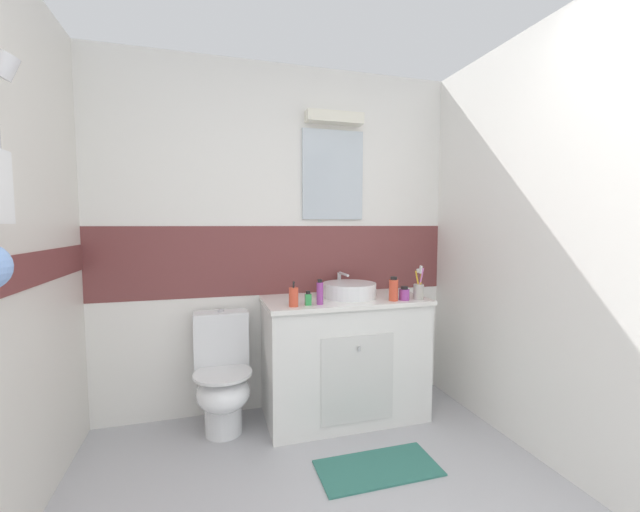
{
  "coord_description": "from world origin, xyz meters",
  "views": [
    {
      "loc": [
        -0.52,
        -0.4,
        1.36
      ],
      "look_at": [
        0.12,
        1.81,
        1.17
      ],
      "focal_mm": 21.77,
      "sensor_mm": 36.0,
      "label": 1
    }
  ],
  "objects_px": {
    "sink_basin": "(349,289)",
    "perfume_flask_small": "(308,298)",
    "soap_dispenser": "(294,297)",
    "mouthwash_bottle": "(394,289)",
    "deodorant_spray_can": "(320,293)",
    "toilet": "(223,377)",
    "toothbrush_cup": "(419,290)",
    "hair_gel_jar": "(404,294)"
  },
  "relations": [
    {
      "from": "sink_basin",
      "to": "perfume_flask_small",
      "type": "height_order",
      "value": "sink_basin"
    },
    {
      "from": "sink_basin",
      "to": "perfume_flask_small",
      "type": "distance_m",
      "value": 0.39
    },
    {
      "from": "soap_dispenser",
      "to": "mouthwash_bottle",
      "type": "height_order",
      "value": "mouthwash_bottle"
    },
    {
      "from": "sink_basin",
      "to": "deodorant_spray_can",
      "type": "height_order",
      "value": "deodorant_spray_can"
    },
    {
      "from": "deodorant_spray_can",
      "to": "perfume_flask_small",
      "type": "xyz_separation_m",
      "value": [
        -0.08,
        -0.0,
        -0.03
      ]
    },
    {
      "from": "toilet",
      "to": "deodorant_spray_can",
      "type": "bearing_deg",
      "value": -18.18
    },
    {
      "from": "sink_basin",
      "to": "perfume_flask_small",
      "type": "xyz_separation_m",
      "value": [
        -0.35,
        -0.19,
        -0.01
      ]
    },
    {
      "from": "toothbrush_cup",
      "to": "perfume_flask_small",
      "type": "distance_m",
      "value": 0.77
    },
    {
      "from": "hair_gel_jar",
      "to": "deodorant_spray_can",
      "type": "bearing_deg",
      "value": 178.06
    },
    {
      "from": "perfume_flask_small",
      "to": "deodorant_spray_can",
      "type": "bearing_deg",
      "value": 3.05
    },
    {
      "from": "hair_gel_jar",
      "to": "deodorant_spray_can",
      "type": "distance_m",
      "value": 0.59
    },
    {
      "from": "sink_basin",
      "to": "soap_dispenser",
      "type": "relative_size",
      "value": 2.63
    },
    {
      "from": "toilet",
      "to": "perfume_flask_small",
      "type": "relative_size",
      "value": 8.56
    },
    {
      "from": "perfume_flask_small",
      "to": "soap_dispenser",
      "type": "bearing_deg",
      "value": -171.71
    },
    {
      "from": "toothbrush_cup",
      "to": "deodorant_spray_can",
      "type": "bearing_deg",
      "value": 177.42
    },
    {
      "from": "toothbrush_cup",
      "to": "hair_gel_jar",
      "type": "relative_size",
      "value": 2.5
    },
    {
      "from": "hair_gel_jar",
      "to": "deodorant_spray_can",
      "type": "xyz_separation_m",
      "value": [
        -0.59,
        0.02,
        0.03
      ]
    },
    {
      "from": "toothbrush_cup",
      "to": "perfume_flask_small",
      "type": "height_order",
      "value": "toothbrush_cup"
    },
    {
      "from": "deodorant_spray_can",
      "to": "perfume_flask_small",
      "type": "height_order",
      "value": "deodorant_spray_can"
    },
    {
      "from": "sink_basin",
      "to": "perfume_flask_small",
      "type": "relative_size",
      "value": 4.6
    },
    {
      "from": "mouthwash_bottle",
      "to": "deodorant_spray_can",
      "type": "bearing_deg",
      "value": 177.54
    },
    {
      "from": "toilet",
      "to": "hair_gel_jar",
      "type": "distance_m",
      "value": 1.33
    },
    {
      "from": "sink_basin",
      "to": "deodorant_spray_can",
      "type": "distance_m",
      "value": 0.32
    },
    {
      "from": "deodorant_spray_can",
      "to": "perfume_flask_small",
      "type": "bearing_deg",
      "value": -176.95
    },
    {
      "from": "mouthwash_bottle",
      "to": "perfume_flask_small",
      "type": "bearing_deg",
      "value": 178.29
    },
    {
      "from": "hair_gel_jar",
      "to": "perfume_flask_small",
      "type": "xyz_separation_m",
      "value": [
        -0.67,
        0.02,
        0.0
      ]
    },
    {
      "from": "toilet",
      "to": "hair_gel_jar",
      "type": "bearing_deg",
      "value": -10.4
    },
    {
      "from": "toilet",
      "to": "deodorant_spray_can",
      "type": "distance_m",
      "value": 0.85
    },
    {
      "from": "soap_dispenser",
      "to": "hair_gel_jar",
      "type": "distance_m",
      "value": 0.77
    },
    {
      "from": "perfume_flask_small",
      "to": "sink_basin",
      "type": "bearing_deg",
      "value": 28.28
    },
    {
      "from": "toothbrush_cup",
      "to": "toilet",
      "type": "bearing_deg",
      "value": 169.93
    },
    {
      "from": "toilet",
      "to": "soap_dispenser",
      "type": "relative_size",
      "value": 4.9
    },
    {
      "from": "toothbrush_cup",
      "to": "soap_dispenser",
      "type": "height_order",
      "value": "toothbrush_cup"
    },
    {
      "from": "sink_basin",
      "to": "deodorant_spray_can",
      "type": "xyz_separation_m",
      "value": [
        -0.27,
        -0.18,
        0.02
      ]
    },
    {
      "from": "toilet",
      "to": "deodorant_spray_can",
      "type": "xyz_separation_m",
      "value": [
        0.61,
        -0.2,
        0.56
      ]
    },
    {
      "from": "toothbrush_cup",
      "to": "mouthwash_bottle",
      "type": "xyz_separation_m",
      "value": [
        -0.18,
        0.01,
        0.01
      ]
    },
    {
      "from": "toothbrush_cup",
      "to": "mouthwash_bottle",
      "type": "bearing_deg",
      "value": 177.07
    },
    {
      "from": "soap_dispenser",
      "to": "perfume_flask_small",
      "type": "bearing_deg",
      "value": 8.29
    },
    {
      "from": "toothbrush_cup",
      "to": "mouthwash_bottle",
      "type": "relative_size",
      "value": 1.44
    },
    {
      "from": "sink_basin",
      "to": "toilet",
      "type": "distance_m",
      "value": 1.03
    },
    {
      "from": "soap_dispenser",
      "to": "mouthwash_bottle",
      "type": "bearing_deg",
      "value": -0.29
    },
    {
      "from": "toothbrush_cup",
      "to": "hair_gel_jar",
      "type": "xyz_separation_m",
      "value": [
        -0.1,
        0.01,
        -0.02
      ]
    }
  ]
}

